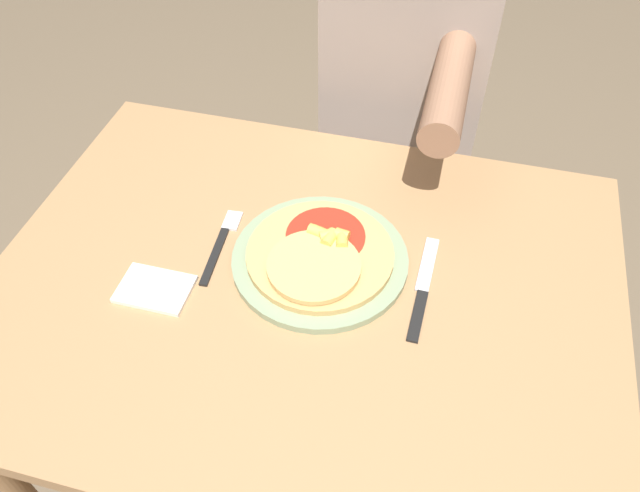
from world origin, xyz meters
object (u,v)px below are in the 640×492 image
at_px(pizza, 320,255).
at_px(fork, 222,241).
at_px(dining_table, 304,327).
at_px(plate, 320,259).
at_px(person_diner, 404,97).
at_px(knife, 423,289).

distance_m(pizza, fork, 0.18).
relative_size(dining_table, plate, 3.48).
bearing_deg(dining_table, fork, 161.77).
relative_size(fork, person_diner, 0.14).
distance_m(plate, pizza, 0.02).
height_order(fork, person_diner, person_diner).
bearing_deg(person_diner, knife, -78.00).
relative_size(dining_table, person_diner, 0.84).
height_order(dining_table, pizza, pizza).
xyz_separation_m(dining_table, plate, (0.02, 0.05, 0.13)).
bearing_deg(fork, knife, -2.87).
xyz_separation_m(plate, knife, (0.18, -0.02, -0.00)).
xyz_separation_m(dining_table, knife, (0.19, 0.03, 0.13)).
bearing_deg(pizza, knife, -3.47).
bearing_deg(knife, pizza, 176.53).
bearing_deg(pizza, fork, 177.73).
bearing_deg(fork, plate, -0.62).
bearing_deg(person_diner, fork, -112.50).
height_order(dining_table, plate, plate).
bearing_deg(person_diner, pizza, -95.44).
distance_m(dining_table, pizza, 0.16).
relative_size(pizza, person_diner, 0.20).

